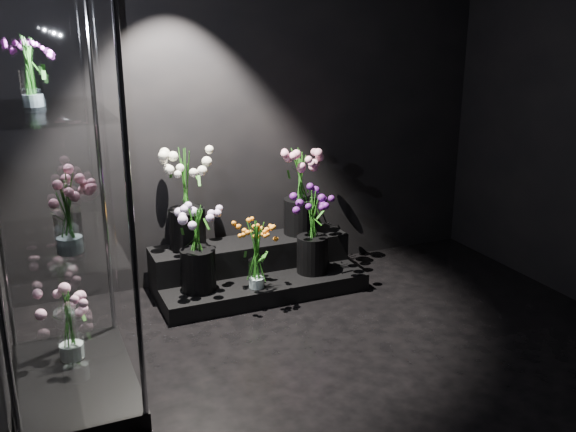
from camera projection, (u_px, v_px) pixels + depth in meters
floor at (381, 387)px, 3.77m from camera, size 4.00×4.00×0.00m
wall_back at (258, 106)px, 5.10m from camera, size 4.00×0.00×4.00m
display_riser at (255, 269)px, 5.13m from camera, size 1.60×0.71×0.36m
display_case at (54, 194)px, 3.36m from camera, size 0.65×1.09×2.39m
bouquet_orange_bells at (256, 254)px, 4.74m from camera, size 0.36×0.36×0.51m
bouquet_lilac at (197, 242)px, 4.67m from camera, size 0.40×0.40×0.65m
bouquet_purple at (313, 227)px, 5.00m from camera, size 0.42×0.42×0.67m
bouquet_cream_roses at (186, 194)px, 4.87m from camera, size 0.52×0.52×0.77m
bouquet_pink_roses at (300, 186)px, 5.22m from camera, size 0.45×0.45×0.72m
bouquet_case_pink at (66, 211)px, 3.21m from camera, size 0.32×0.32×0.42m
bouquet_case_magenta at (30, 70)px, 3.27m from camera, size 0.26×0.26×0.36m
bouquet_case_base_pink at (69, 324)px, 3.81m from camera, size 0.43×0.43×0.42m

